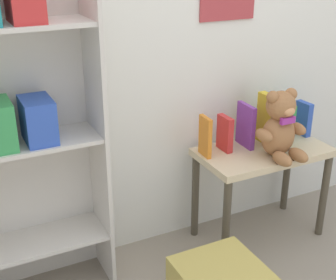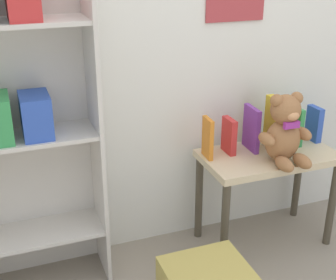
# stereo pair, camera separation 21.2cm
# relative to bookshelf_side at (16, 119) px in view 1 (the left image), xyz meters

# --- Properties ---
(wall_back) EXTENTS (4.80, 0.07, 2.50)m
(wall_back) POSITION_rel_bookshelf_side_xyz_m (0.98, 0.15, 0.40)
(wall_back) COLOR silver
(wall_back) RESTS_ON ground_plane
(bookshelf_side) EXTENTS (0.67, 0.27, 1.50)m
(bookshelf_side) POSITION_rel_bookshelf_side_xyz_m (0.00, 0.00, 0.00)
(bookshelf_side) COLOR beige
(bookshelf_side) RESTS_ON ground_plane
(display_table) EXTENTS (0.69, 0.37, 0.52)m
(display_table) POSITION_rel_bookshelf_side_xyz_m (1.19, -0.11, -0.41)
(display_table) COLOR beige
(display_table) RESTS_ON ground_plane
(teddy_bear) EXTENTS (0.26, 0.24, 0.34)m
(teddy_bear) POSITION_rel_bookshelf_side_xyz_m (1.20, -0.21, -0.17)
(teddy_bear) COLOR #99663D
(teddy_bear) RESTS_ON display_table
(book_standing_orange) EXTENTS (0.03, 0.10, 0.21)m
(book_standing_orange) POSITION_rel_bookshelf_side_xyz_m (0.88, -0.04, -0.22)
(book_standing_orange) COLOR orange
(book_standing_orange) RESTS_ON display_table
(book_standing_red) EXTENTS (0.03, 0.11, 0.18)m
(book_standing_red) POSITION_rel_bookshelf_side_xyz_m (1.00, -0.03, -0.24)
(book_standing_red) COLOR red
(book_standing_red) RESTS_ON display_table
(book_standing_purple) EXTENTS (0.03, 0.15, 0.23)m
(book_standing_purple) POSITION_rel_bookshelf_side_xyz_m (1.13, -0.03, -0.21)
(book_standing_purple) COLOR purple
(book_standing_purple) RESTS_ON display_table
(book_standing_yellow) EXTENTS (0.04, 0.13, 0.27)m
(book_standing_yellow) POSITION_rel_bookshelf_side_xyz_m (1.26, -0.04, -0.19)
(book_standing_yellow) COLOR gold
(book_standing_yellow) RESTS_ON display_table
(book_standing_green) EXTENTS (0.03, 0.14, 0.20)m
(book_standing_green) POSITION_rel_bookshelf_side_xyz_m (1.38, -0.03, -0.23)
(book_standing_green) COLOR #33934C
(book_standing_green) RESTS_ON display_table
(book_standing_blue) EXTENTS (0.04, 0.10, 0.19)m
(book_standing_blue) POSITION_rel_bookshelf_side_xyz_m (1.51, -0.04, -0.23)
(book_standing_blue) COLOR #2D51B7
(book_standing_blue) RESTS_ON display_table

